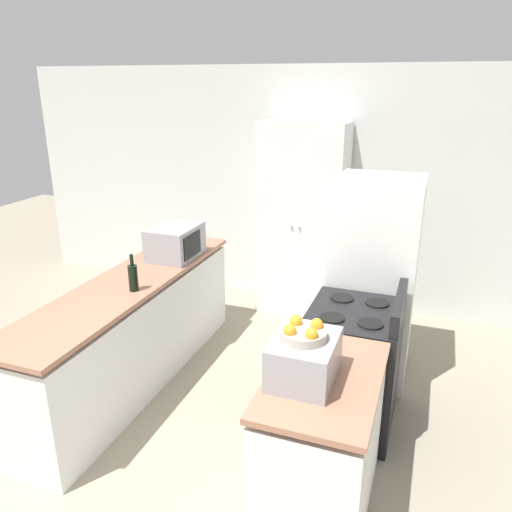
{
  "coord_description": "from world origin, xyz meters",
  "views": [
    {
      "loc": [
        1.35,
        -1.74,
        2.43
      ],
      "look_at": [
        0.0,
        1.95,
        1.05
      ],
      "focal_mm": 35.0,
      "sensor_mm": 36.0,
      "label": 1
    }
  ],
  "objects_px": {
    "stove": "(352,366)",
    "microwave": "(175,242)",
    "pantry_cabinet": "(302,220)",
    "fruit_bowl": "(303,332)",
    "wine_bottle": "(133,277)",
    "toaster_oven": "(304,359)",
    "refrigerator": "(373,280)"
  },
  "relations": [
    {
      "from": "pantry_cabinet",
      "to": "stove",
      "type": "xyz_separation_m",
      "value": [
        0.87,
        -1.79,
        -0.56
      ]
    },
    {
      "from": "stove",
      "to": "refrigerator",
      "type": "bearing_deg",
      "value": 88.47
    },
    {
      "from": "microwave",
      "to": "wine_bottle",
      "type": "xyz_separation_m",
      "value": [
        0.07,
        -0.79,
        -0.04
      ]
    },
    {
      "from": "stove",
      "to": "refrigerator",
      "type": "relative_size",
      "value": 0.62
    },
    {
      "from": "pantry_cabinet",
      "to": "fruit_bowl",
      "type": "xyz_separation_m",
      "value": [
        0.74,
        -2.73,
        0.16
      ]
    },
    {
      "from": "wine_bottle",
      "to": "microwave",
      "type": "bearing_deg",
      "value": 95.05
    },
    {
      "from": "refrigerator",
      "to": "pantry_cabinet",
      "type": "bearing_deg",
      "value": 130.96
    },
    {
      "from": "stove",
      "to": "pantry_cabinet",
      "type": "bearing_deg",
      "value": 116.0
    },
    {
      "from": "microwave",
      "to": "toaster_oven",
      "type": "xyz_separation_m",
      "value": [
        1.6,
        -1.51,
        -0.03
      ]
    },
    {
      "from": "refrigerator",
      "to": "microwave",
      "type": "bearing_deg",
      "value": -173.71
    },
    {
      "from": "pantry_cabinet",
      "to": "microwave",
      "type": "distance_m",
      "value": 1.49
    },
    {
      "from": "stove",
      "to": "microwave",
      "type": "relative_size",
      "value": 2.14
    },
    {
      "from": "wine_bottle",
      "to": "toaster_oven",
      "type": "height_order",
      "value": "wine_bottle"
    },
    {
      "from": "toaster_oven",
      "to": "fruit_bowl",
      "type": "relative_size",
      "value": 1.68
    },
    {
      "from": "stove",
      "to": "fruit_bowl",
      "type": "bearing_deg",
      "value": -98.24
    },
    {
      "from": "fruit_bowl",
      "to": "refrigerator",
      "type": "bearing_deg",
      "value": 84.75
    },
    {
      "from": "wine_bottle",
      "to": "toaster_oven",
      "type": "relative_size",
      "value": 0.7
    },
    {
      "from": "stove",
      "to": "microwave",
      "type": "bearing_deg",
      "value": 161.8
    },
    {
      "from": "pantry_cabinet",
      "to": "wine_bottle",
      "type": "relative_size",
      "value": 7.0
    },
    {
      "from": "toaster_oven",
      "to": "fruit_bowl",
      "type": "distance_m",
      "value": 0.16
    },
    {
      "from": "microwave",
      "to": "fruit_bowl",
      "type": "distance_m",
      "value": 2.2
    },
    {
      "from": "microwave",
      "to": "toaster_oven",
      "type": "height_order",
      "value": "microwave"
    },
    {
      "from": "stove",
      "to": "wine_bottle",
      "type": "distance_m",
      "value": 1.77
    },
    {
      "from": "microwave",
      "to": "fruit_bowl",
      "type": "xyz_separation_m",
      "value": [
        1.59,
        -1.51,
        0.13
      ]
    },
    {
      "from": "refrigerator",
      "to": "microwave",
      "type": "xyz_separation_m",
      "value": [
        -1.75,
        -0.19,
        0.2
      ]
    },
    {
      "from": "pantry_cabinet",
      "to": "stove",
      "type": "height_order",
      "value": "pantry_cabinet"
    },
    {
      "from": "stove",
      "to": "fruit_bowl",
      "type": "distance_m",
      "value": 1.19
    },
    {
      "from": "toaster_oven",
      "to": "wine_bottle",
      "type": "bearing_deg",
      "value": 155.04
    },
    {
      "from": "toaster_oven",
      "to": "stove",
      "type": "bearing_deg",
      "value": 82.29
    },
    {
      "from": "pantry_cabinet",
      "to": "refrigerator",
      "type": "bearing_deg",
      "value": -49.04
    },
    {
      "from": "stove",
      "to": "microwave",
      "type": "height_order",
      "value": "microwave"
    },
    {
      "from": "microwave",
      "to": "wine_bottle",
      "type": "relative_size",
      "value": 1.7
    }
  ]
}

